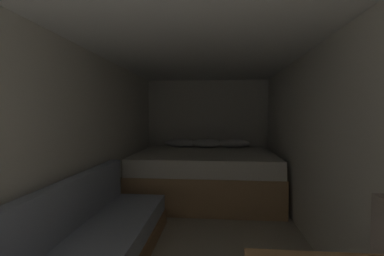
% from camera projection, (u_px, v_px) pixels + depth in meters
% --- Properties ---
extents(wall_back, '(2.40, 0.05, 2.01)m').
position_uv_depth(wall_back, '(207.00, 132.00, 5.22)').
color(wall_back, silver).
rests_on(wall_back, ground).
extents(wall_left, '(0.05, 5.47, 2.01)m').
position_uv_depth(wall_left, '(75.00, 150.00, 2.59)').
color(wall_left, silver).
rests_on(wall_left, ground).
extents(wall_right, '(0.05, 5.47, 2.01)m').
position_uv_depth(wall_right, '(329.00, 153.00, 2.37)').
color(wall_right, silver).
rests_on(wall_right, ground).
extents(ceiling_slab, '(2.40, 5.47, 0.05)m').
position_uv_depth(ceiling_slab, '(196.00, 37.00, 2.43)').
color(ceiling_slab, white).
rests_on(ceiling_slab, wall_left).
extents(bed, '(2.18, 1.72, 0.90)m').
position_uv_depth(bed, '(205.00, 174.00, 4.34)').
color(bed, tan).
rests_on(bed, ground).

